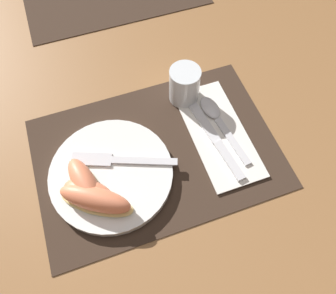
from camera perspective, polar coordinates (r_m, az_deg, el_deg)
ground_plane at (r=0.65m, az=-1.99°, el=-1.06°), size 3.00×3.00×0.00m
placemat at (r=0.64m, az=-1.99°, el=-0.98°), size 0.47×0.32×0.00m
plate at (r=0.62m, az=-9.85°, el=-4.61°), size 0.23×0.23×0.02m
juice_glass at (r=0.69m, az=2.86°, el=10.49°), size 0.06×0.06×0.08m
napkin at (r=0.67m, az=8.65°, el=2.52°), size 0.11×0.24×0.00m
knife at (r=0.66m, az=7.84°, el=1.97°), size 0.05×0.23×0.01m
spoon at (r=0.68m, az=8.33°, el=5.33°), size 0.05×0.18×0.01m
fork at (r=0.62m, az=-9.06°, el=-2.27°), size 0.19×0.09×0.00m
citrus_wedge_0 at (r=0.60m, az=-14.28°, el=-6.11°), size 0.07×0.12×0.04m
citrus_wedge_1 at (r=0.59m, az=-13.47°, el=-8.16°), size 0.11×0.11×0.04m
citrus_wedge_2 at (r=0.58m, az=-12.53°, el=-8.92°), size 0.14×0.11×0.04m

